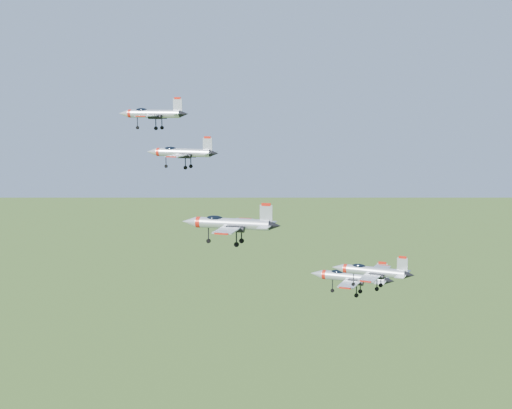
# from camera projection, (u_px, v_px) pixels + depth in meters

# --- Properties ---
(jet_lead) EXTENTS (12.95, 10.83, 3.47)m
(jet_lead) POSITION_uv_depth(u_px,v_px,m) (152.00, 114.00, 119.87)
(jet_lead) COLOR #B2B9C0
(jet_left_high) EXTENTS (11.42, 9.54, 3.05)m
(jet_left_high) POSITION_uv_depth(u_px,v_px,m) (181.00, 152.00, 104.41)
(jet_left_high) COLOR #B2B9C0
(jet_right_high) EXTENTS (13.62, 11.30, 3.64)m
(jet_right_high) POSITION_uv_depth(u_px,v_px,m) (230.00, 223.00, 93.67)
(jet_right_high) COLOR #B2B9C0
(jet_left_low) EXTENTS (13.76, 11.61, 3.71)m
(jet_left_low) POSITION_uv_depth(u_px,v_px,m) (351.00, 277.00, 113.76)
(jet_left_low) COLOR #B2B9C0
(jet_right_low) EXTENTS (10.98, 9.31, 2.97)m
(jet_right_low) POSITION_uv_depth(u_px,v_px,m) (371.00, 271.00, 93.18)
(jet_right_low) COLOR #B2B9C0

